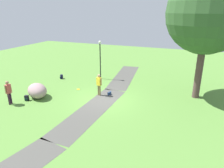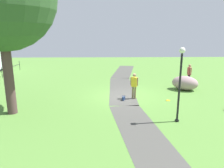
# 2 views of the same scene
# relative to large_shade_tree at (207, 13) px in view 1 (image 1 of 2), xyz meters

# --- Properties ---
(ground_plane) EXTENTS (48.00, 48.00, 0.00)m
(ground_plane) POSITION_rel_large_shade_tree_xyz_m (3.08, -6.40, -6.13)
(ground_plane) COLOR #548337
(footpath_segment_near) EXTENTS (8.17, 2.86, 0.01)m
(footpath_segment_near) POSITION_rel_large_shade_tree_xyz_m (-2.96, -6.79, -6.13)
(footpath_segment_near) COLOR #494742
(footpath_segment_near) RESTS_ON ground
(footpath_segment_mid) EXTENTS (8.05, 2.07, 0.01)m
(footpath_segment_mid) POSITION_rel_large_shade_tree_xyz_m (5.01, -6.38, -6.13)
(footpath_segment_mid) COLOR #494742
(footpath_segment_mid) RESTS_ON ground
(large_shade_tree) EXTENTS (5.59, 5.59, 8.95)m
(large_shade_tree) POSITION_rel_large_shade_tree_xyz_m (0.00, 0.00, 0.00)
(large_shade_tree) COLOR #523A39
(large_shade_tree) RESTS_ON ground
(lamp_post) EXTENTS (0.28, 0.28, 3.68)m
(lamp_post) POSITION_rel_large_shade_tree_xyz_m (-1.38, -8.72, -3.87)
(lamp_post) COLOR black
(lamp_post) RESTS_ON ground
(lawn_boulder) EXTENTS (2.19, 2.37, 1.09)m
(lawn_boulder) POSITION_rel_large_shade_tree_xyz_m (4.60, -11.26, -5.59)
(lawn_boulder) COLOR gray
(lawn_boulder) RESTS_ON ground
(woman_with_handbag) EXTENTS (0.35, 0.50, 1.72)m
(woman_with_handbag) POSITION_rel_large_shade_tree_xyz_m (2.46, -7.04, -5.13)
(woman_with_handbag) COLOR olive
(woman_with_handbag) RESTS_ON ground
(man_near_boulder) EXTENTS (0.52, 0.25, 1.74)m
(man_near_boulder) POSITION_rel_large_shade_tree_xyz_m (6.33, -12.22, -5.12)
(man_near_boulder) COLOR #30192E
(man_near_boulder) RESTS_ON ground
(handbag_on_grass) EXTENTS (0.36, 0.36, 0.31)m
(handbag_on_grass) POSITION_rel_large_shade_tree_xyz_m (2.11, -6.32, -5.99)
(handbag_on_grass) COLOR navy
(handbag_on_grass) RESTS_ON ground
(backpack_by_boulder) EXTENTS (0.32, 0.33, 0.40)m
(backpack_by_boulder) POSITION_rel_large_shade_tree_xyz_m (5.40, -11.60, -5.94)
(backpack_by_boulder) COLOR black
(backpack_by_boulder) RESTS_ON ground
(spare_backpack_on_lawn) EXTENTS (0.35, 0.35, 0.40)m
(spare_backpack_on_lawn) POSITION_rel_large_shade_tree_xyz_m (0.08, -12.25, -5.94)
(spare_backpack_on_lawn) COLOR black
(spare_backpack_on_lawn) RESTS_ON ground
(frisbee_on_grass) EXTENTS (0.26, 0.26, 0.02)m
(frisbee_on_grass) POSITION_rel_large_shade_tree_xyz_m (1.98, -9.24, -6.12)
(frisbee_on_grass) COLOR yellow
(frisbee_on_grass) RESTS_ON ground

